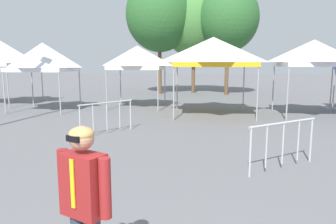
{
  "coord_description": "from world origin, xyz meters",
  "views": [
    {
      "loc": [
        0.47,
        -1.33,
        2.35
      ],
      "look_at": [
        -0.33,
        5.38,
        1.3
      ],
      "focal_mm": 33.85,
      "sensor_mm": 36.0,
      "label": 1
    }
  ],
  "objects_px": {
    "canopy_tent_far_right": "(0,53)",
    "tree_behind_tents_right": "(194,20)",
    "tree_behind_tents_center": "(228,18)",
    "crowd_barrier_near_person": "(283,136)",
    "tree_behind_tents_left": "(160,15)",
    "person_foreground": "(84,203)",
    "canopy_tent_center": "(137,58)",
    "canopy_tent_left_of_center": "(314,53)",
    "canopy_tent_behind_center": "(213,52)",
    "canopy_tent_far_left": "(43,57)",
    "crowd_barrier_mid_lot": "(107,112)"
  },
  "relations": [
    {
      "from": "canopy_tent_far_right",
      "to": "tree_behind_tents_right",
      "type": "distance_m",
      "value": 13.86
    },
    {
      "from": "tree_behind_tents_center",
      "to": "crowd_barrier_near_person",
      "type": "relative_size",
      "value": 4.72
    },
    {
      "from": "tree_behind_tents_left",
      "to": "tree_behind_tents_right",
      "type": "height_order",
      "value": "tree_behind_tents_left"
    },
    {
      "from": "tree_behind_tents_left",
      "to": "tree_behind_tents_right",
      "type": "xyz_separation_m",
      "value": [
        2.54,
        1.1,
        -0.32
      ]
    },
    {
      "from": "person_foreground",
      "to": "tree_behind_tents_right",
      "type": "distance_m",
      "value": 23.2
    },
    {
      "from": "canopy_tent_center",
      "to": "canopy_tent_left_of_center",
      "type": "height_order",
      "value": "canopy_tent_left_of_center"
    },
    {
      "from": "person_foreground",
      "to": "canopy_tent_center",
      "type": "bearing_deg",
      "value": 100.13
    },
    {
      "from": "tree_behind_tents_center",
      "to": "tree_behind_tents_right",
      "type": "distance_m",
      "value": 2.94
    },
    {
      "from": "canopy_tent_behind_center",
      "to": "tree_behind_tents_center",
      "type": "bearing_deg",
      "value": 82.49
    },
    {
      "from": "tree_behind_tents_left",
      "to": "canopy_tent_far_left",
      "type": "bearing_deg",
      "value": -115.48
    },
    {
      "from": "canopy_tent_behind_center",
      "to": "crowd_barrier_near_person",
      "type": "xyz_separation_m",
      "value": [
        1.41,
        -7.58,
        -2.1
      ]
    },
    {
      "from": "canopy_tent_far_right",
      "to": "tree_behind_tents_left",
      "type": "distance_m",
      "value": 11.35
    },
    {
      "from": "canopy_tent_behind_center",
      "to": "crowd_barrier_near_person",
      "type": "relative_size",
      "value": 2.2
    },
    {
      "from": "person_foreground",
      "to": "tree_behind_tents_right",
      "type": "relative_size",
      "value": 0.21
    },
    {
      "from": "canopy_tent_center",
      "to": "tree_behind_tents_center",
      "type": "bearing_deg",
      "value": 54.91
    },
    {
      "from": "canopy_tent_behind_center",
      "to": "crowd_barrier_mid_lot",
      "type": "relative_size",
      "value": 2.22
    },
    {
      "from": "canopy_tent_center",
      "to": "canopy_tent_far_right",
      "type": "bearing_deg",
      "value": 176.88
    },
    {
      "from": "tree_behind_tents_right",
      "to": "crowd_barrier_mid_lot",
      "type": "distance_m",
      "value": 16.29
    },
    {
      "from": "canopy_tent_left_of_center",
      "to": "crowd_barrier_near_person",
      "type": "height_order",
      "value": "canopy_tent_left_of_center"
    },
    {
      "from": "canopy_tent_left_of_center",
      "to": "crowd_barrier_mid_lot",
      "type": "height_order",
      "value": "canopy_tent_left_of_center"
    },
    {
      "from": "tree_behind_tents_left",
      "to": "crowd_barrier_mid_lot",
      "type": "relative_size",
      "value": 5.21
    },
    {
      "from": "tree_behind_tents_left",
      "to": "crowd_barrier_mid_lot",
      "type": "xyz_separation_m",
      "value": [
        0.27,
        -14.28,
        -5.2
      ]
    },
    {
      "from": "tree_behind_tents_center",
      "to": "tree_behind_tents_right",
      "type": "relative_size",
      "value": 0.95
    },
    {
      "from": "tree_behind_tents_center",
      "to": "canopy_tent_far_left",
      "type": "bearing_deg",
      "value": -136.75
    },
    {
      "from": "person_foreground",
      "to": "crowd_barrier_mid_lot",
      "type": "relative_size",
      "value": 1.06
    },
    {
      "from": "canopy_tent_behind_center",
      "to": "canopy_tent_left_of_center",
      "type": "bearing_deg",
      "value": 1.55
    },
    {
      "from": "canopy_tent_center",
      "to": "crowd_barrier_mid_lot",
      "type": "distance_m",
      "value": 6.81
    },
    {
      "from": "canopy_tent_left_of_center",
      "to": "tree_behind_tents_left",
      "type": "xyz_separation_m",
      "value": [
        -8.23,
        9.57,
        3.17
      ]
    },
    {
      "from": "person_foreground",
      "to": "crowd_barrier_near_person",
      "type": "distance_m",
      "value": 5.22
    },
    {
      "from": "canopy_tent_far_right",
      "to": "tree_behind_tents_right",
      "type": "relative_size",
      "value": 0.43
    },
    {
      "from": "tree_behind_tents_left",
      "to": "tree_behind_tents_right",
      "type": "distance_m",
      "value": 2.79
    },
    {
      "from": "canopy_tent_far_left",
      "to": "tree_behind_tents_center",
      "type": "relative_size",
      "value": 0.42
    },
    {
      "from": "tree_behind_tents_right",
      "to": "crowd_barrier_near_person",
      "type": "distance_m",
      "value": 19.2
    },
    {
      "from": "canopy_tent_far_right",
      "to": "canopy_tent_far_left",
      "type": "bearing_deg",
      "value": -29.5
    },
    {
      "from": "canopy_tent_far_left",
      "to": "tree_behind_tents_left",
      "type": "height_order",
      "value": "tree_behind_tents_left"
    },
    {
      "from": "crowd_barrier_mid_lot",
      "to": "tree_behind_tents_center",
      "type": "bearing_deg",
      "value": 70.94
    },
    {
      "from": "canopy_tent_left_of_center",
      "to": "canopy_tent_center",
      "type": "bearing_deg",
      "value": 167.56
    },
    {
      "from": "tree_behind_tents_right",
      "to": "canopy_tent_far_right",
      "type": "bearing_deg",
      "value": -141.82
    },
    {
      "from": "canopy_tent_far_left",
      "to": "crowd_barrier_mid_lot",
      "type": "height_order",
      "value": "canopy_tent_far_left"
    },
    {
      "from": "canopy_tent_far_right",
      "to": "tree_behind_tents_left",
      "type": "relative_size",
      "value": 0.42
    },
    {
      "from": "canopy_tent_center",
      "to": "person_foreground",
      "type": "bearing_deg",
      "value": -79.87
    },
    {
      "from": "person_foreground",
      "to": "crowd_barrier_mid_lot",
      "type": "distance_m",
      "value": 7.67
    },
    {
      "from": "person_foreground",
      "to": "tree_behind_tents_center",
      "type": "relative_size",
      "value": 0.22
    },
    {
      "from": "canopy_tent_far_right",
      "to": "person_foreground",
      "type": "distance_m",
      "value": 17.89
    },
    {
      "from": "canopy_tent_center",
      "to": "canopy_tent_left_of_center",
      "type": "xyz_separation_m",
      "value": [
        8.32,
        -1.84,
        0.15
      ]
    },
    {
      "from": "canopy_tent_center",
      "to": "tree_behind_tents_center",
      "type": "distance_m",
      "value": 9.43
    },
    {
      "from": "canopy_tent_far_left",
      "to": "canopy_tent_behind_center",
      "type": "bearing_deg",
      "value": -2.18
    },
    {
      "from": "canopy_tent_far_left",
      "to": "canopy_tent_behind_center",
      "type": "xyz_separation_m",
      "value": [
        8.31,
        -0.32,
        0.21
      ]
    },
    {
      "from": "canopy_tent_far_right",
      "to": "canopy_tent_left_of_center",
      "type": "xyz_separation_m",
      "value": [
        16.37,
        -2.27,
        -0.12
      ]
    },
    {
      "from": "canopy_tent_center",
      "to": "tree_behind_tents_left",
      "type": "distance_m",
      "value": 8.42
    }
  ]
}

